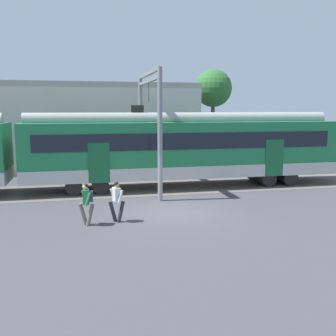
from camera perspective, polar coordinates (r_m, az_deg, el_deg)
ground_plane at (r=17.57m, az=0.31°, el=-6.38°), size 160.00×160.00×0.00m
pedestrian_green at (r=15.72m, az=-11.70°, el=-4.65°), size 0.63×0.55×1.67m
pedestrian_white at (r=15.96m, az=-7.47°, el=-4.44°), size 0.70×0.53×1.67m
parked_car_tan at (r=32.89m, az=22.15°, el=1.42°), size 4.07×1.90×1.54m
catenary_gantry at (r=22.27m, az=-2.80°, el=8.01°), size 0.24×6.64×6.53m
background_building at (r=30.50m, az=-16.12°, el=5.77°), size 21.15×5.00×9.20m
street_tree_right at (r=33.59m, az=6.58°, el=11.33°), size 3.12×3.12×7.78m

